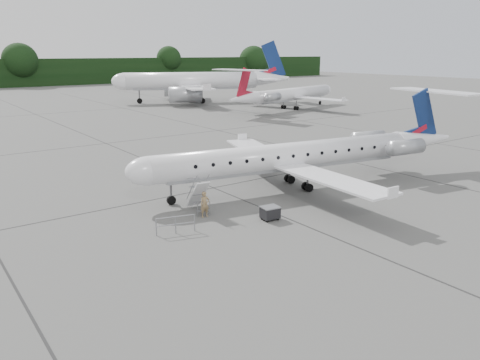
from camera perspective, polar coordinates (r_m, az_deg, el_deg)
ground at (r=32.22m, az=10.93°, el=-2.88°), size 320.00×320.00×0.00m
main_regional_jet at (r=34.63m, az=5.92°, el=4.50°), size 30.11×24.11×6.91m
airstair at (r=30.02m, az=-5.15°, el=-1.85°), size 1.22×2.21×2.17m
passenger at (r=29.04m, az=-4.31°, el=-2.98°), size 0.64×0.47×1.63m
safety_railing at (r=26.72m, az=-7.85°, el=-5.46°), size 2.13×0.69×1.00m
baggage_cart at (r=28.66m, az=3.69°, el=-4.00°), size 1.13×0.96×0.90m
bg_narrowbody at (r=96.49m, az=-5.90°, el=12.95°), size 40.33×35.50×12.02m
bg_regional_right at (r=85.35m, az=6.56°, el=11.10°), size 32.75×26.98×7.49m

